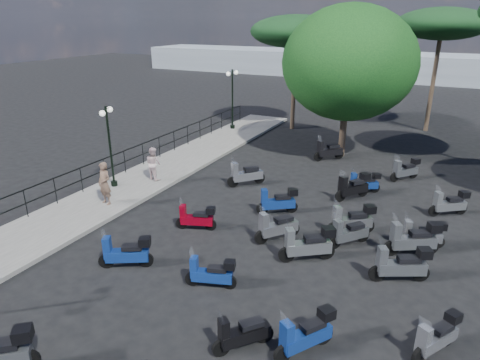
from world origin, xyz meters
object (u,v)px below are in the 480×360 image
at_px(scooter_1, 126,253).
at_px(scooter_16, 242,334).
at_px(scooter_19, 353,187).
at_px(scooter_26, 449,204).
at_px(scooter_7, 278,202).
at_px(scooter_8, 328,151).
at_px(scooter_10, 211,274).
at_px(scooter_20, 405,170).
at_px(lamp_post_2, 232,95).
at_px(scooter_23, 436,337).
at_px(scooter_12, 349,233).
at_px(scooter_6, 277,227).
at_px(scooter_24, 401,265).
at_px(pine_0, 442,24).
at_px(pedestrian_far, 153,164).
at_px(broadleaf_tree, 349,63).
at_px(scooter_25, 413,240).
at_px(woman, 105,183).
at_px(scooter_13, 352,220).
at_px(scooter_2, 245,175).
at_px(scooter_17, 308,245).
at_px(scooter_11, 305,335).
at_px(pine_2, 296,32).
at_px(scooter_5, 196,218).
at_px(scooter_18, 422,235).
at_px(scooter_14, 364,183).

distance_m(scooter_1, scooter_16, 4.92).
bearing_deg(scooter_19, scooter_26, -143.05).
bearing_deg(scooter_7, scooter_8, -34.70).
relative_size(scooter_10, scooter_20, 1.08).
bearing_deg(lamp_post_2, scooter_23, -42.24).
height_order(scooter_1, scooter_19, scooter_19).
xyz_separation_m(scooter_8, scooter_12, (3.12, -8.65, -0.04)).
relative_size(scooter_6, scooter_24, 0.91).
bearing_deg(pine_0, scooter_19, -97.43).
relative_size(pedestrian_far, scooter_10, 1.06).
bearing_deg(broadleaf_tree, scooter_25, -63.77).
relative_size(lamp_post_2, scooter_8, 2.75).
bearing_deg(scooter_7, scooter_19, -75.08).
bearing_deg(pedestrian_far, scooter_7, -171.31).
bearing_deg(woman, scooter_23, -3.93).
bearing_deg(scooter_10, scooter_13, -47.67).
height_order(scooter_2, scooter_25, scooter_25).
bearing_deg(scooter_17, scooter_11, 161.79).
bearing_deg(scooter_10, scooter_20, -36.66).
distance_m(scooter_20, pine_2, 12.15).
relative_size(scooter_20, pine_0, 0.17).
distance_m(scooter_2, scooter_24, 8.71).
xyz_separation_m(scooter_20, pine_2, (-8.13, 6.92, 5.80)).
relative_size(scooter_10, scooter_26, 1.06).
bearing_deg(scooter_5, lamp_post_2, 2.49).
distance_m(woman, pine_2, 16.55).
xyz_separation_m(lamp_post_2, scooter_7, (7.58, -10.75, -1.86)).
relative_size(pedestrian_far, scooter_20, 1.14).
height_order(scooter_5, scooter_8, scooter_8).
xyz_separation_m(woman, scooter_8, (6.30, 9.91, -0.53)).
xyz_separation_m(scooter_7, scooter_17, (2.12, -2.78, 0.05)).
bearing_deg(scooter_18, scooter_14, 11.98).
bearing_deg(scooter_26, scooter_12, 108.15).
height_order(scooter_18, broadleaf_tree, broadleaf_tree).
distance_m(pedestrian_far, scooter_26, 12.50).
height_order(scooter_13, scooter_25, scooter_25).
xyz_separation_m(scooter_5, scooter_20, (6.06, 8.65, 0.04)).
bearing_deg(scooter_23, scooter_11, 57.73).
bearing_deg(scooter_17, scooter_13, -54.99).
bearing_deg(scooter_17, scooter_10, 107.10).
distance_m(woman, scooter_8, 11.75).
relative_size(scooter_2, scooter_23, 1.09).
xyz_separation_m(woman, scooter_1, (3.70, -3.12, -0.52)).
bearing_deg(scooter_7, scooter_17, -177.88).
distance_m(scooter_2, scooter_7, 3.20).
xyz_separation_m(scooter_14, scooter_25, (2.45, -4.55, 0.10)).
relative_size(lamp_post_2, scooter_12, 2.97).
bearing_deg(pine_2, broadleaf_tree, -44.88).
height_order(scooter_6, scooter_12, scooter_6).
xyz_separation_m(pedestrian_far, scooter_23, (12.32, -5.87, -0.47)).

